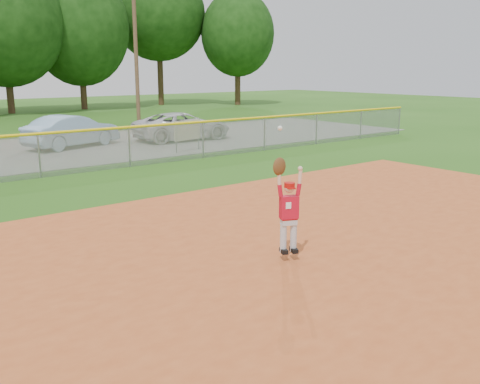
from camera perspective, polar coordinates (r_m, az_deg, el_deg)
name	(u,v)px	position (r m, az deg, el deg)	size (l,w,h in m)	color
ground	(210,258)	(10.58, -3.24, -7.05)	(120.00, 120.00, 0.00)	#255313
clay_infield	(322,310)	(8.48, 8.74, -12.36)	(24.00, 16.00, 0.04)	#AD4A1F
car_blue	(72,131)	(26.23, -17.48, 6.22)	(1.59, 4.55, 1.50)	#83A8C4
car_white_b	(183,126)	(27.78, -6.15, 7.00)	(2.33, 5.05, 1.40)	silver
sponsor_sign	(187,131)	(23.86, -5.63, 6.50)	(1.55, 0.41, 1.41)	gray
outfield_fence	(39,152)	(19.23, -20.66, 4.00)	(40.06, 0.10, 1.55)	gray
ballplayer	(288,206)	(10.10, 5.09, -1.48)	(0.60, 0.40, 2.43)	silver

